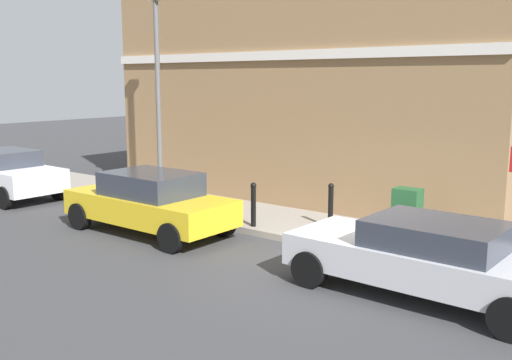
# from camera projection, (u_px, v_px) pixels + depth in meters

# --- Properties ---
(ground) EXTENTS (80.00, 80.00, 0.00)m
(ground) POSITION_uv_depth(u_px,v_px,m) (344.00, 268.00, 11.05)
(ground) COLOR #38383A
(sidewalk) EXTENTS (2.46, 30.00, 0.15)m
(sidewalk) POSITION_uv_depth(u_px,v_px,m) (190.00, 205.00, 16.20)
(sidewalk) COLOR gray
(sidewalk) RESTS_ON ground
(corner_building) EXTENTS (7.98, 12.10, 7.29)m
(corner_building) POSITION_uv_depth(u_px,v_px,m) (346.00, 76.00, 18.43)
(corner_building) COLOR olive
(corner_building) RESTS_ON ground
(car_silver) EXTENTS (1.95, 4.47, 1.30)m
(car_silver) POSITION_uv_depth(u_px,v_px,m) (425.00, 256.00, 9.48)
(car_silver) COLOR #B7B7BC
(car_silver) RESTS_ON ground
(car_yellow) EXTENTS (1.83, 4.22, 1.44)m
(car_yellow) POSITION_uv_depth(u_px,v_px,m) (150.00, 202.00, 13.46)
(car_yellow) COLOR gold
(car_yellow) RESTS_ON ground
(car_white) EXTENTS (1.93, 4.46, 1.44)m
(car_white) POSITION_uv_depth(u_px,v_px,m) (3.00, 173.00, 17.59)
(car_white) COLOR silver
(car_white) RESTS_ON ground
(utility_cabinet) EXTENTS (0.46, 0.61, 1.15)m
(utility_cabinet) POSITION_uv_depth(u_px,v_px,m) (407.00, 217.00, 12.18)
(utility_cabinet) COLOR #1E4C28
(utility_cabinet) RESTS_ON sidewalk
(bollard_near_cabinet) EXTENTS (0.14, 0.14, 1.04)m
(bollard_near_cabinet) POSITION_uv_depth(u_px,v_px,m) (331.00, 204.00, 13.40)
(bollard_near_cabinet) COLOR black
(bollard_near_cabinet) RESTS_ON sidewalk
(bollard_far_kerb) EXTENTS (0.14, 0.14, 1.04)m
(bollard_far_kerb) POSITION_uv_depth(u_px,v_px,m) (253.00, 203.00, 13.49)
(bollard_far_kerb) COLOR black
(bollard_far_kerb) RESTS_ON sidewalk
(lamppost) EXTENTS (0.20, 0.44, 5.72)m
(lamppost) POSITION_uv_depth(u_px,v_px,m) (158.00, 88.00, 16.29)
(lamppost) COLOR #59595B
(lamppost) RESTS_ON sidewalk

